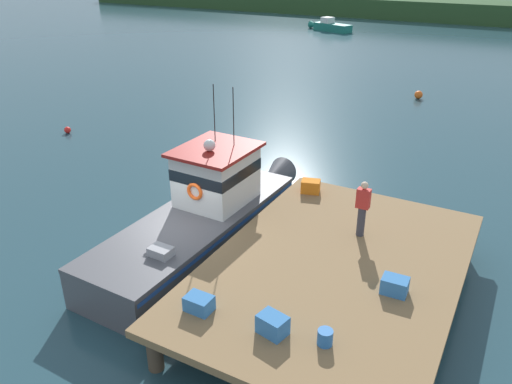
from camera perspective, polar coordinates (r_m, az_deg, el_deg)
ground_plane at (r=15.83m, az=-8.00°, el=-6.94°), size 200.00×200.00×0.00m
dock at (r=13.32m, az=8.84°, el=-8.39°), size 6.00×9.00×1.20m
main_fishing_boat at (r=15.85m, az=-5.62°, el=-2.52°), size 2.77×9.85×4.80m
crate_single_far at (r=11.57m, az=-6.40°, el=-12.30°), size 0.61×0.45×0.36m
crate_single_by_cleat at (r=16.77m, az=6.14°, el=0.64°), size 0.70×0.59×0.42m
crate_stack_mid_dock at (r=10.90m, az=1.87°, el=-14.64°), size 0.68×0.56×0.43m
crate_stack_near_edge at (r=12.41m, az=15.27°, el=-10.07°), size 0.62×0.46×0.40m
bait_bucket at (r=10.77m, az=7.75°, el=-15.83°), size 0.32×0.32×0.34m
deckhand_by_the_boat at (r=14.20m, az=11.84°, el=-1.72°), size 0.36×0.22×1.63m
moored_boat_mid_harbor at (r=60.68m, az=8.27°, el=17.90°), size 5.70×3.03×1.44m
mooring_buoy_inshore at (r=33.60m, az=17.74°, el=10.33°), size 0.50×0.50×0.50m
mooring_buoy_outer at (r=27.55m, az=-20.36°, el=6.53°), size 0.33×0.33×0.33m
far_shoreline at (r=73.35m, az=23.27°, el=18.07°), size 120.00×8.00×2.40m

